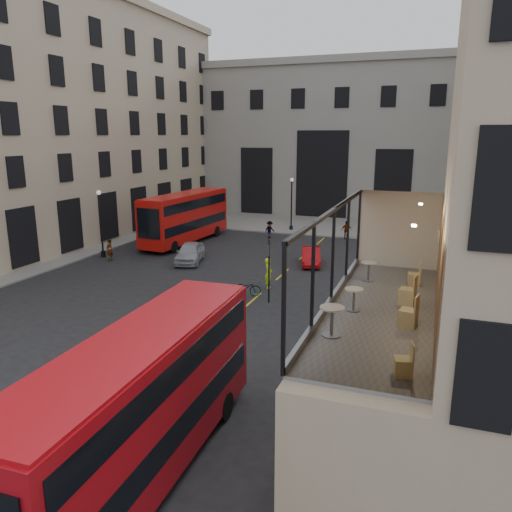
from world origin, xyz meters
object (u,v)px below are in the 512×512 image
(car_b, at_px, (311,256))
(cafe_chair_b, at_px, (409,317))
(pedestrian_e, at_px, (110,250))
(bicycle, at_px, (245,288))
(traffic_light_near, at_px, (269,262))
(pedestrian_c, at_px, (347,230))
(cafe_chair_d, at_px, (414,278))
(cafe_table_far, at_px, (369,268))
(cafe_table_mid, at_px, (354,296))
(cafe_chair_a, at_px, (404,366))
(bus_near, at_px, (141,400))
(traffic_light_far, at_px, (184,211))
(cyclist, at_px, (268,273))
(pedestrian_d, at_px, (435,225))
(cafe_chair_c, at_px, (408,296))
(pedestrian_b, at_px, (270,230))
(bus_far, at_px, (186,215))
(car_a, at_px, (190,253))
(cafe_table_near, at_px, (332,317))
(pedestrian_a, at_px, (183,217))
(street_lamp_a, at_px, (101,228))
(street_lamp_b, at_px, (291,207))
(car_c, at_px, (156,239))

(car_b, xyz_separation_m, cafe_chair_b, (8.12, -22.59, 4.23))
(pedestrian_e, bearing_deg, bicycle, 74.85)
(traffic_light_near, distance_m, pedestrian_c, 19.82)
(pedestrian_e, bearing_deg, cafe_chair_d, 61.98)
(bicycle, xyz_separation_m, cafe_table_far, (8.50, -9.89, 4.53))
(cafe_table_mid, bearing_deg, cafe_chair_a, -65.86)
(traffic_light_near, xyz_separation_m, bus_near, (1.50, -15.62, -0.02))
(traffic_light_near, relative_size, pedestrian_e, 2.28)
(traffic_light_far, distance_m, cyclist, 18.78)
(pedestrian_c, xyz_separation_m, cafe_table_mid, (5.70, -32.20, 4.19))
(pedestrian_d, bearing_deg, car_b, 133.50)
(traffic_light_near, bearing_deg, cafe_chair_c, -54.30)
(pedestrian_b, bearing_deg, pedestrian_e, 177.33)
(traffic_light_far, bearing_deg, pedestrian_e, -94.03)
(cyclist, bearing_deg, bus_far, 28.77)
(car_a, bearing_deg, bus_near, -81.50)
(pedestrian_e, height_order, cafe_chair_a, cafe_chair_a)
(traffic_light_far, bearing_deg, cafe_chair_d, -48.65)
(cafe_table_near, bearing_deg, cafe_table_far, 87.76)
(pedestrian_b, xyz_separation_m, cafe_table_mid, (12.56, -30.02, 4.22))
(pedestrian_a, distance_m, cafe_chair_a, 45.27)
(car_a, distance_m, cafe_chair_a, 28.97)
(street_lamp_a, relative_size, pedestrian_e, 3.20)
(bicycle, xyz_separation_m, pedestrian_a, (-15.16, 20.56, 0.38))
(street_lamp_b, xyz_separation_m, cafe_table_mid, (11.74, -34.47, 2.65))
(bicycle, bearing_deg, pedestrian_a, 15.39)
(bus_far, xyz_separation_m, car_b, (12.50, -3.79, -1.87))
(car_a, distance_m, cyclist, 8.90)
(bus_far, height_order, pedestrian_c, bus_far)
(pedestrian_d, bearing_deg, car_c, 104.62)
(pedestrian_b, bearing_deg, bus_far, 157.22)
(car_c, height_order, pedestrian_e, pedestrian_e)
(bicycle, bearing_deg, cyclist, -44.46)
(cafe_chair_c, bearing_deg, cyclist, 122.99)
(car_b, height_order, cafe_chair_b, cafe_chair_b)
(traffic_light_far, height_order, cafe_chair_a, cafe_chair_a)
(car_c, height_order, cafe_table_far, cafe_table_far)
(pedestrian_a, xyz_separation_m, cafe_chair_a, (25.31, -37.33, 3.93))
(car_a, distance_m, pedestrian_b, 11.03)
(cafe_table_near, distance_m, cafe_table_mid, 2.08)
(cafe_table_near, bearing_deg, street_lamp_a, 137.64)
(bus_near, bearing_deg, cafe_chair_c, 32.41)
(traffic_light_near, distance_m, pedestrian_a, 27.16)
(street_lamp_b, height_order, car_a, street_lamp_b)
(cafe_table_near, bearing_deg, bus_far, 124.22)
(pedestrian_d, distance_m, cafe_chair_c, 37.09)
(cyclist, height_order, cafe_chair_b, cafe_chair_b)
(bus_far, bearing_deg, car_a, -60.02)
(street_lamp_b, relative_size, cafe_table_near, 6.87)
(pedestrian_a, distance_m, cafe_table_far, 38.78)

